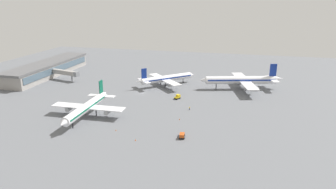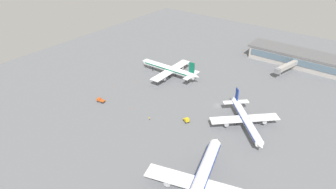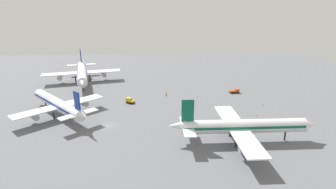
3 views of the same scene
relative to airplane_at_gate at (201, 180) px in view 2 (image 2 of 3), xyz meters
The scene contains 12 objects.
ground 60.36m from the airplane_at_gate, 67.10° to the right, with size 288.00×288.00×0.00m, color slate.
terminal_building 133.31m from the airplane_at_gate, 90.39° to the right, with size 79.51×17.85×9.46m.
airplane_at_gate is the anchor object (origin of this frame).
airplane_taxiing 46.10m from the airplane_at_gate, 85.24° to the right, with size 31.76×32.80×12.51m.
airplane_distant 93.60m from the airplane_at_gate, 46.38° to the right, with size 43.72×34.98×13.32m.
pushback_tractor 78.53m from the airplane_at_gate, 15.25° to the right, with size 4.65×2.81×1.90m.
baggage_tug 43.66m from the airplane_at_gate, 49.50° to the right, with size 3.73×3.43×2.30m.
ground_crew_worker 49.82m from the airplane_at_gate, 28.42° to the right, with size 0.57×0.45×1.67m.
jet_bridge 114.49m from the airplane_at_gate, 86.11° to the right, with size 8.22×23.43×6.74m.
safety_cone_near_gate 63.22m from the airplane_at_gate, 23.93° to the right, with size 0.44×0.44×0.60m, color #EA590C.
safety_cone_mid_apron 91.00m from the airplane_at_gate, 24.44° to the right, with size 0.44×0.44×0.60m, color #EA590C.
safety_cone_far_side 90.37m from the airplane_at_gate, 32.60° to the right, with size 0.44×0.44×0.60m, color #EA590C.
Camera 2 is at (-60.75, 123.92, 85.69)m, focal length 32.47 mm.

